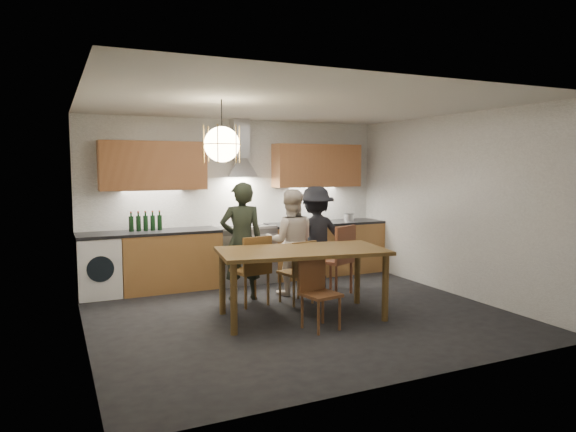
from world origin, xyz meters
name	(u,v)px	position (x,y,z in m)	size (l,w,h in m)	color
ground	(298,313)	(0.00, 0.00, 0.00)	(5.00, 5.00, 0.00)	black
room_shell	(298,178)	(0.00, 0.00, 1.71)	(5.02, 4.52, 2.61)	white
counter_run	(246,254)	(0.02, 1.95, 0.45)	(5.00, 0.62, 0.90)	#BC8448
range_stove	(245,255)	(0.00, 1.94, 0.44)	(0.90, 0.60, 0.92)	silver
wall_fixtures	(241,165)	(0.00, 2.07, 1.87)	(4.30, 0.54, 1.10)	#BA7747
pendant_lamp	(222,144)	(-1.00, -0.10, 2.10)	(0.43, 0.43, 0.70)	black
dining_table	(302,257)	(-0.03, -0.18, 0.75)	(2.14, 1.30, 0.85)	brown
chair_back_left	(254,266)	(-0.37, 0.57, 0.54)	(0.49, 0.49, 0.94)	brown
chair_back_mid	(300,268)	(0.22, 0.38, 0.49)	(0.46, 0.46, 0.86)	brown
chair_back_right	(339,255)	(0.95, 0.60, 0.58)	(0.60, 0.60, 1.01)	brown
chair_front	(317,287)	(-0.05, -0.60, 0.48)	(0.43, 0.43, 0.83)	brown
person_left	(242,241)	(-0.40, 0.94, 0.82)	(0.60, 0.39, 1.64)	black
person_mid	(290,242)	(0.34, 0.93, 0.76)	(0.74, 0.58, 1.52)	beige
person_right	(316,237)	(0.90, 1.21, 0.77)	(1.00, 0.57, 1.55)	black
mixing_bowl	(312,221)	(1.18, 1.89, 0.93)	(0.26, 0.26, 0.06)	silver
stock_pot	(349,217)	(1.93, 1.92, 0.96)	(0.17, 0.17, 0.12)	silver
wine_bottles	(146,221)	(-1.52, 2.03, 1.05)	(0.48, 0.07, 0.29)	black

